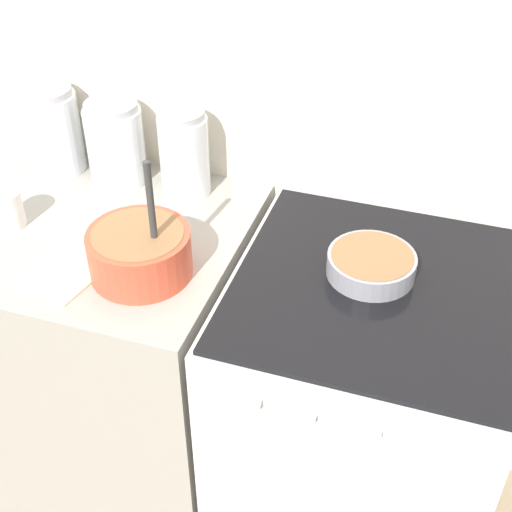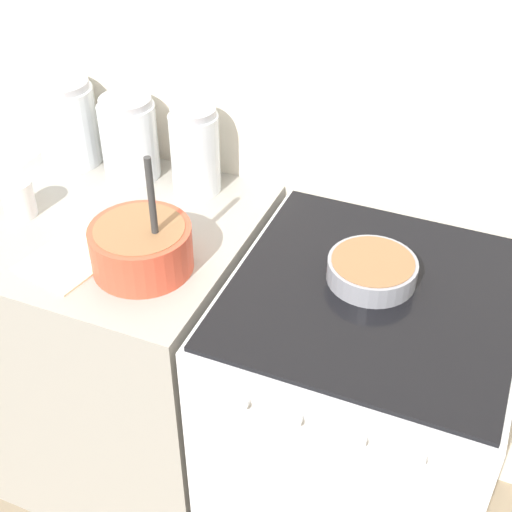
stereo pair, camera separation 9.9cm
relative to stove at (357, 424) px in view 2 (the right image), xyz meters
The scene contains 11 objects.
wall_back 0.89m from the stove, 133.58° to the left, with size 4.47×0.05×2.40m.
countertop_cabinet 0.71m from the stove, behind, with size 0.73×0.68×0.93m.
stove is the anchor object (origin of this frame).
mixing_bowl 0.76m from the stove, 166.82° to the right, with size 0.24×0.24×0.30m.
baking_pan 0.50m from the stove, 118.41° to the left, with size 0.21×0.21×0.05m.
storage_jar_left 1.15m from the stove, 166.41° to the left, with size 0.17×0.17×0.24m.
storage_jar_middle 0.98m from the stove, 163.02° to the left, with size 0.16×0.16×0.23m.
storage_jar_right 0.83m from the stove, 157.50° to the left, with size 0.13×0.13×0.24m.
tin_can 1.06m from the stove, behind, with size 0.08×0.08×0.10m.
recipe_page 0.86m from the stove, 167.87° to the right, with size 0.22×0.28×0.01m.
measuring_spoon 0.82m from the stove, 164.48° to the right, with size 0.12×0.04×0.04m.
Camera 2 is at (0.57, -0.89, 1.98)m, focal length 50.00 mm.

